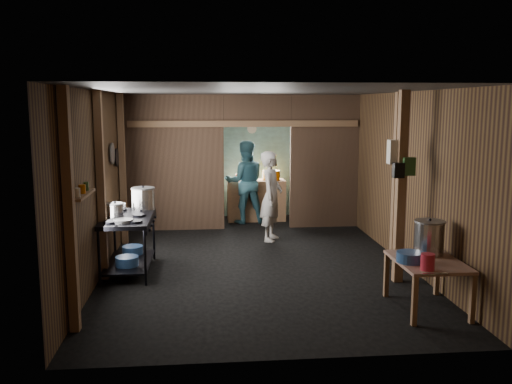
{
  "coord_description": "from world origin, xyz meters",
  "views": [
    {
      "loc": [
        -0.77,
        -8.36,
        2.4
      ],
      "look_at": [
        0.0,
        -0.2,
        1.1
      ],
      "focal_mm": 38.51,
      "sensor_mm": 36.0,
      "label": 1
    }
  ],
  "objects": [
    {
      "name": "floor",
      "position": [
        0.0,
        0.0,
        0.0
      ],
      "size": [
        4.5,
        7.0,
        0.0
      ],
      "primitive_type": "cube",
      "color": "black",
      "rests_on": "ground"
    },
    {
      "name": "ceiling",
      "position": [
        0.0,
        0.0,
        2.6
      ],
      "size": [
        4.5,
        7.0,
        0.0
      ],
      "primitive_type": "cube",
      "color": "#3C3B3A",
      "rests_on": "ground"
    },
    {
      "name": "wall_back",
      "position": [
        0.0,
        3.5,
        1.3
      ],
      "size": [
        4.5,
        0.0,
        2.6
      ],
      "primitive_type": "cube",
      "color": "brown",
      "rests_on": "ground"
    },
    {
      "name": "wall_front",
      "position": [
        0.0,
        -3.5,
        1.3
      ],
      "size": [
        4.5,
        0.0,
        2.6
      ],
      "primitive_type": "cube",
      "color": "brown",
      "rests_on": "ground"
    },
    {
      "name": "wall_left",
      "position": [
        -2.25,
        0.0,
        1.3
      ],
      "size": [
        0.0,
        7.0,
        2.6
      ],
      "primitive_type": "cube",
      "color": "brown",
      "rests_on": "ground"
    },
    {
      "name": "wall_right",
      "position": [
        2.25,
        0.0,
        1.3
      ],
      "size": [
        0.0,
        7.0,
        2.6
      ],
      "primitive_type": "cube",
      "color": "brown",
      "rests_on": "ground"
    },
    {
      "name": "partition_left",
      "position": [
        -1.32,
        2.2,
        1.3
      ],
      "size": [
        1.85,
        0.1,
        2.6
      ],
      "primitive_type": "cube",
      "color": "brown",
      "rests_on": "floor"
    },
    {
      "name": "partition_right",
      "position": [
        1.57,
        2.2,
        1.3
      ],
      "size": [
        1.35,
        0.1,
        2.6
      ],
      "primitive_type": "cube",
      "color": "brown",
      "rests_on": "floor"
    },
    {
      "name": "partition_header",
      "position": [
        0.25,
        2.2,
        2.3
      ],
      "size": [
        1.3,
        0.1,
        0.6
      ],
      "primitive_type": "cube",
      "color": "brown",
      "rests_on": "wall_back"
    },
    {
      "name": "turquoise_panel",
      "position": [
        0.0,
        3.44,
        1.25
      ],
      "size": [
        4.4,
        0.06,
        2.5
      ],
      "primitive_type": "cube",
      "color": "#7EBBB4",
      "rests_on": "wall_back"
    },
    {
      "name": "back_counter",
      "position": [
        0.3,
        2.95,
        0.42
      ],
      "size": [
        1.2,
        0.5,
        0.85
      ],
      "primitive_type": "cube",
      "color": "#946840",
      "rests_on": "floor"
    },
    {
      "name": "wall_clock",
      "position": [
        0.25,
        3.4,
        1.9
      ],
      "size": [
        0.2,
        0.03,
        0.2
      ],
      "primitive_type": "cylinder",
      "rotation": [
        1.57,
        0.0,
        0.0
      ],
      "color": "silver",
      "rests_on": "wall_back"
    },
    {
      "name": "post_left_a",
      "position": [
        -2.18,
        -2.6,
        1.3
      ],
      "size": [
        0.1,
        0.12,
        2.6
      ],
      "primitive_type": "cube",
      "color": "#946840",
      "rests_on": "floor"
    },
    {
      "name": "post_left_b",
      "position": [
        -2.18,
        -0.8,
        1.3
      ],
      "size": [
        0.1,
        0.12,
        2.6
      ],
      "primitive_type": "cube",
      "color": "#946840",
      "rests_on": "floor"
    },
    {
      "name": "post_left_c",
      "position": [
        -2.18,
        1.2,
        1.3
      ],
      "size": [
        0.1,
        0.12,
        2.6
      ],
      "primitive_type": "cube",
      "color": "#946840",
      "rests_on": "floor"
    },
    {
      "name": "post_right",
      "position": [
        2.18,
        -0.2,
        1.3
      ],
      "size": [
        0.1,
        0.12,
        2.6
      ],
      "primitive_type": "cube",
      "color": "#946840",
      "rests_on": "floor"
    },
    {
      "name": "post_free",
      "position": [
        1.85,
        -1.3,
        1.3
      ],
      "size": [
        0.12,
        0.12,
        2.6
      ],
      "primitive_type": "cube",
      "color": "#946840",
      "rests_on": "floor"
    },
    {
      "name": "cross_beam",
      "position": [
        0.0,
        2.15,
        2.05
      ],
      "size": [
        4.4,
        0.12,
        0.12
      ],
      "primitive_type": "cube",
      "color": "#946840",
      "rests_on": "wall_left"
    },
    {
      "name": "pan_lid_big",
      "position": [
        -2.21,
        0.4,
        1.65
      ],
      "size": [
        0.03,
        0.34,
        0.34
      ],
      "primitive_type": "cylinder",
      "rotation": [
        0.0,
        1.57,
        0.0
      ],
      "color": "slate",
      "rests_on": "wall_left"
    },
    {
      "name": "pan_lid_small",
      "position": [
        -2.21,
        0.8,
        1.55
      ],
      "size": [
        0.03,
        0.3,
        0.3
      ],
      "primitive_type": "cylinder",
      "rotation": [
        0.0,
        1.57,
        0.0
      ],
      "color": "black",
      "rests_on": "wall_left"
    },
    {
      "name": "wall_shelf",
      "position": [
        -2.15,
        -2.1,
        1.4
      ],
      "size": [
        0.14,
        0.8,
        0.03
      ],
      "primitive_type": "cube",
      "color": "#946840",
      "rests_on": "wall_left"
    },
    {
      "name": "jar_white",
      "position": [
        -2.15,
        -2.35,
        1.47
      ],
      "size": [
        0.07,
        0.07,
        0.1
      ],
      "primitive_type": "cylinder",
      "color": "silver",
      "rests_on": "wall_shelf"
    },
    {
      "name": "jar_yellow",
      "position": [
        -2.15,
        -2.1,
        1.47
      ],
      "size": [
        0.08,
        0.08,
        0.1
      ],
      "primitive_type": "cylinder",
      "color": "#B85800",
      "rests_on": "wall_shelf"
    },
    {
      "name": "jar_green",
      "position": [
        -2.15,
        -1.88,
        1.47
      ],
      "size": [
        0.06,
        0.06,
        0.1
      ],
      "primitive_type": "cylinder",
      "color": "#295326",
      "rests_on": "wall_shelf"
    },
    {
      "name": "bag_white",
      "position": [
        1.8,
        -1.22,
        1.78
      ],
      "size": [
        0.22,
        0.15,
        0.32
      ],
      "primitive_type": "cube",
      "color": "silver",
      "rests_on": "post_free"
    },
    {
      "name": "bag_green",
      "position": [
        1.92,
        -1.36,
        1.6
      ],
      "size": [
        0.16,
        0.12,
        0.24
      ],
      "primitive_type": "cube",
      "color": "#295326",
      "rests_on": "post_free"
    },
    {
      "name": "bag_black",
      "position": [
        1.78,
        -1.38,
        1.55
      ],
      "size": [
        0.14,
        0.1,
        0.2
      ],
      "primitive_type": "cube",
      "color": "black",
      "rests_on": "post_free"
    },
    {
      "name": "gas_range",
      "position": [
        -1.88,
        -0.52,
        0.41
      ],
      "size": [
        0.72,
        1.4,
        0.82
      ],
      "primitive_type": null,
      "color": "black",
      "rests_on": "floor"
    },
    {
      "name": "prep_table",
      "position": [
        1.83,
        -2.34,
        0.3
      ],
      "size": [
        0.74,
        1.01,
        0.6
      ],
      "primitive_type": null,
      "color": "#AC755E",
      "rests_on": "floor"
    },
    {
      "name": "stove_pot_large",
      "position": [
        -1.71,
        -0.01,
        0.98
      ],
      "size": [
        0.38,
        0.38,
        0.36
      ],
      "primitive_type": null,
      "rotation": [
        0.0,
        0.0,
        -0.05
      ],
      "color": "#BBBBBB",
      "rests_on": "gas_range"
    },
    {
      "name": "stove_pot_med",
      "position": [
        -2.05,
        -0.53,
        0.91
      ],
      "size": [
        0.31,
        0.31,
        0.22
      ],
      "primitive_type": null,
      "rotation": [
        0.0,
        0.0,
        -0.27
      ],
      "color": "#BBBBBB",
      "rests_on": "gas_range"
    },
    {
      "name": "stove_saucepan",
      "position": [
        -2.05,
        -0.02,
        0.87
      ],
      "size": [
        0.17,
        0.17,
        0.1
      ],
      "primitive_type": "cylinder",
      "rotation": [
        0.0,
        0.0,
        -0.1
      ],
      "color": "#BBBBBB",
      "rests_on": "gas_range"
    },
    {
      "name": "frying_pan",
      "position": [
        -1.88,
        -0.94,
        0.85
      ],
      "size": [
        0.37,
        0.53,
        0.06
      ],
      "primitive_type": null,
      "rotation": [
        0.0,
        0.0,
        0.23
      ],
      "color": "slate",
      "rests_on": "gas_range"
    },
    {
      "name": "blue_tub_front",
      "position": [
        -1.88,
        -0.75,
        0.23
      ],
      "size": [
        0.32,
        0.32,
        0.13
      ],
      "primitive_type": "cylinder",
      "color": "#2D528A",
      "rests_on": "gas_range"
    },
    {
      "name": "blue_tub_back",
      "position": [
        -1.88,
        -0.13,
        0.22
      ],
      "size": [
        0.31,
        0.31,
        0.12
      ],
      "primitive_type": "cylinder",
      "color": "#2D528A",
      "rests_on": "gas_range"
    },
    {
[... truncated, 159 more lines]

